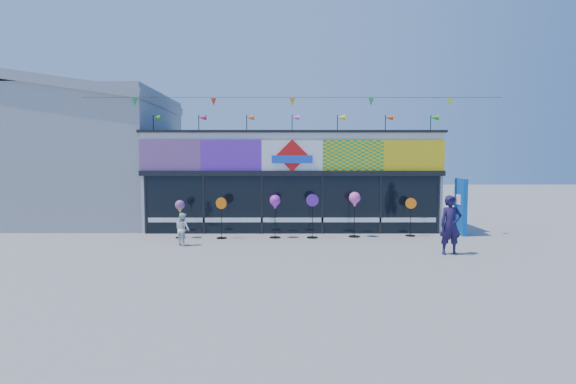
{
  "coord_description": "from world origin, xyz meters",
  "views": [
    {
      "loc": [
        -0.19,
        -14.27,
        2.9
      ],
      "look_at": [
        -0.17,
        2.0,
        1.76
      ],
      "focal_mm": 28.0,
      "sensor_mm": 36.0,
      "label": 1
    }
  ],
  "objects_px": {
    "spinner_2": "(275,203)",
    "adult_man": "(451,225)",
    "child": "(183,229)",
    "spinner_4": "(355,201)",
    "spinner_5": "(411,216)",
    "spinner_0": "(180,208)",
    "blue_sign": "(461,206)",
    "spinner_1": "(221,217)",
    "spinner_3": "(312,215)"
  },
  "relations": [
    {
      "from": "spinner_1",
      "to": "child",
      "type": "relative_size",
      "value": 1.37
    },
    {
      "from": "child",
      "to": "blue_sign",
      "type": "bearing_deg",
      "value": -126.25
    },
    {
      "from": "spinner_1",
      "to": "adult_man",
      "type": "bearing_deg",
      "value": -20.96
    },
    {
      "from": "spinner_5",
      "to": "spinner_2",
      "type": "bearing_deg",
      "value": -175.67
    },
    {
      "from": "blue_sign",
      "to": "adult_man",
      "type": "xyz_separation_m",
      "value": [
        -1.76,
        -3.78,
        -0.19
      ]
    },
    {
      "from": "spinner_2",
      "to": "spinner_5",
      "type": "distance_m",
      "value": 5.24
    },
    {
      "from": "spinner_5",
      "to": "blue_sign",
      "type": "bearing_deg",
      "value": 11.01
    },
    {
      "from": "spinner_2",
      "to": "spinner_3",
      "type": "relative_size",
      "value": 0.98
    },
    {
      "from": "spinner_2",
      "to": "child",
      "type": "height_order",
      "value": "spinner_2"
    },
    {
      "from": "spinner_1",
      "to": "spinner_5",
      "type": "distance_m",
      "value": 7.21
    },
    {
      "from": "spinner_4",
      "to": "spinner_5",
      "type": "relative_size",
      "value": 1.17
    },
    {
      "from": "spinner_3",
      "to": "adult_man",
      "type": "relative_size",
      "value": 0.9
    },
    {
      "from": "blue_sign",
      "to": "spinner_5",
      "type": "relative_size",
      "value": 1.49
    },
    {
      "from": "spinner_3",
      "to": "blue_sign",
      "type": "bearing_deg",
      "value": 7.86
    },
    {
      "from": "spinner_1",
      "to": "spinner_3",
      "type": "xyz_separation_m",
      "value": [
        3.39,
        0.1,
        0.06
      ]
    },
    {
      "from": "child",
      "to": "spinner_0",
      "type": "bearing_deg",
      "value": -32.15
    },
    {
      "from": "spinner_2",
      "to": "adult_man",
      "type": "distance_m",
      "value": 6.27
    },
    {
      "from": "spinner_3",
      "to": "spinner_5",
      "type": "xyz_separation_m",
      "value": [
        3.8,
        0.41,
        -0.1
      ]
    },
    {
      "from": "blue_sign",
      "to": "child",
      "type": "distance_m",
      "value": 10.64
    },
    {
      "from": "spinner_2",
      "to": "spinner_4",
      "type": "xyz_separation_m",
      "value": [
        3.01,
        0.21,
        0.08
      ]
    },
    {
      "from": "spinner_3",
      "to": "adult_man",
      "type": "distance_m",
      "value": 5.06
    },
    {
      "from": "spinner_1",
      "to": "spinner_4",
      "type": "distance_m",
      "value": 5.05
    },
    {
      "from": "spinner_1",
      "to": "spinner_3",
      "type": "height_order",
      "value": "spinner_3"
    },
    {
      "from": "spinner_5",
      "to": "child",
      "type": "distance_m",
      "value": 8.53
    },
    {
      "from": "child",
      "to": "spinner_3",
      "type": "bearing_deg",
      "value": -120.69
    },
    {
      "from": "spinner_0",
      "to": "spinner_3",
      "type": "height_order",
      "value": "spinner_3"
    },
    {
      "from": "spinner_0",
      "to": "child",
      "type": "xyz_separation_m",
      "value": [
        0.43,
        -1.47,
        -0.58
      ]
    },
    {
      "from": "spinner_3",
      "to": "spinner_4",
      "type": "relative_size",
      "value": 0.96
    },
    {
      "from": "blue_sign",
      "to": "spinner_3",
      "type": "distance_m",
      "value": 5.92
    },
    {
      "from": "spinner_1",
      "to": "spinner_2",
      "type": "height_order",
      "value": "spinner_2"
    },
    {
      "from": "adult_man",
      "to": "child",
      "type": "bearing_deg",
      "value": 167.45
    },
    {
      "from": "spinner_2",
      "to": "adult_man",
      "type": "relative_size",
      "value": 0.89
    },
    {
      "from": "spinner_3",
      "to": "spinner_2",
      "type": "bearing_deg",
      "value": 179.39
    },
    {
      "from": "blue_sign",
      "to": "spinner_2",
      "type": "xyz_separation_m",
      "value": [
        -7.26,
        -0.79,
        0.19
      ]
    },
    {
      "from": "spinner_4",
      "to": "child",
      "type": "distance_m",
      "value": 6.41
    },
    {
      "from": "spinner_4",
      "to": "spinner_5",
      "type": "xyz_separation_m",
      "value": [
        2.19,
        0.18,
        -0.6
      ]
    },
    {
      "from": "blue_sign",
      "to": "spinner_0",
      "type": "bearing_deg",
      "value": -172.61
    },
    {
      "from": "child",
      "to": "spinner_4",
      "type": "bearing_deg",
      "value": -123.23
    },
    {
      "from": "blue_sign",
      "to": "spinner_1",
      "type": "bearing_deg",
      "value": -171.2
    },
    {
      "from": "spinner_3",
      "to": "adult_man",
      "type": "xyz_separation_m",
      "value": [
        4.1,
        -2.97,
        0.04
      ]
    },
    {
      "from": "blue_sign",
      "to": "spinner_1",
      "type": "height_order",
      "value": "blue_sign"
    },
    {
      "from": "spinner_4",
      "to": "child",
      "type": "relative_size",
      "value": 1.53
    },
    {
      "from": "child",
      "to": "adult_man",
      "type": "bearing_deg",
      "value": -148.54
    },
    {
      "from": "blue_sign",
      "to": "spinner_0",
      "type": "relative_size",
      "value": 1.54
    },
    {
      "from": "adult_man",
      "to": "spinner_2",
      "type": "bearing_deg",
      "value": 148.87
    },
    {
      "from": "spinner_0",
      "to": "spinner_4",
      "type": "bearing_deg",
      "value": 1.88
    },
    {
      "from": "spinner_0",
      "to": "adult_man",
      "type": "bearing_deg",
      "value": -18.23
    },
    {
      "from": "spinner_0",
      "to": "child",
      "type": "bearing_deg",
      "value": -73.56
    },
    {
      "from": "spinner_0",
      "to": "spinner_2",
      "type": "distance_m",
      "value": 3.56
    },
    {
      "from": "spinner_1",
      "to": "spinner_5",
      "type": "height_order",
      "value": "spinner_1"
    }
  ]
}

